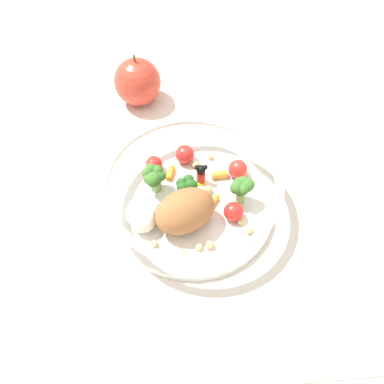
{
  "coord_description": "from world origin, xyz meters",
  "views": [
    {
      "loc": [
        -0.07,
        -0.32,
        0.47
      ],
      "look_at": [
        0.01,
        -0.01,
        0.04
      ],
      "focal_mm": 37.14,
      "sensor_mm": 36.0,
      "label": 1
    }
  ],
  "objects": [
    {
      "name": "loose_apple",
      "position": [
        -0.02,
        0.23,
        0.04
      ],
      "size": [
        0.08,
        0.08,
        0.09
      ],
      "color": "#BC3828",
      "rests_on": "ground_plane"
    },
    {
      "name": "ground_plane",
      "position": [
        0.0,
        0.0,
        0.0
      ],
      "size": [
        2.4,
        2.4,
        0.0
      ],
      "primitive_type": "plane",
      "color": "silver"
    },
    {
      "name": "folded_napkin",
      "position": [
        0.11,
        -0.22,
        0.0
      ],
      "size": [
        0.14,
        0.13,
        0.01
      ],
      "primitive_type": "cube",
      "rotation": [
        0.0,
        0.0,
        -0.18
      ],
      "color": "silver",
      "rests_on": "ground_plane"
    },
    {
      "name": "food_container",
      "position": [
        0.01,
        -0.01,
        0.03
      ],
      "size": [
        0.24,
        0.24,
        0.07
      ],
      "color": "white",
      "rests_on": "ground_plane"
    }
  ]
}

